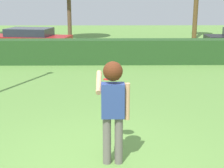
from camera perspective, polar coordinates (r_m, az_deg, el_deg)
name	(u,v)px	position (r m, az deg, el deg)	size (l,w,h in m)	color
ground_plane	(100,162)	(5.94, -2.15, -13.19)	(60.00, 60.00, 0.00)	#639241
person	(113,101)	(5.47, 0.15, -2.88)	(0.56, 0.75, 1.78)	#6A615F
frisbee	(111,79)	(5.90, -0.15, 0.83)	(0.28, 0.28, 0.07)	red
hedge_row	(104,52)	(14.44, -1.37, 5.58)	(29.74, 0.90, 1.04)	#274C21
parked_car_red	(30,39)	(18.09, -13.88, 7.50)	(4.43, 2.39, 1.25)	#B21E1E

